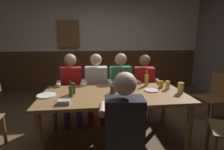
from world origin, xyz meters
TOP-DOWN VIEW (x-y plane):
  - ground_plane at (0.00, 0.00)m, footprint 6.88×6.88m
  - back_wall_upper at (0.00, 2.63)m, footprint 5.73×0.12m
  - back_wall_wainscot at (0.00, 2.63)m, footprint 5.73×0.12m
  - dining_table at (0.00, -0.11)m, footprint 2.01×0.96m
  - person_0 at (-0.67, 0.59)m, footprint 0.54×0.54m
  - person_1 at (-0.23, 0.60)m, footprint 0.54×0.52m
  - person_2 at (0.23, 0.59)m, footprint 0.54×0.55m
  - person_3 at (0.67, 0.59)m, footprint 0.54×0.57m
  - person_4 at (0.01, -0.83)m, footprint 0.54×0.55m
  - chair_empty_near_left at (1.87, 0.26)m, footprint 0.52×0.52m
  - table_candle at (0.22, -0.44)m, footprint 0.04×0.04m
  - condiment_caddy at (-0.64, -0.44)m, footprint 0.14×0.10m
  - plate_0 at (0.57, -0.06)m, footprint 0.21×0.21m
  - plate_1 at (-0.92, -0.11)m, footprint 0.25×0.25m
  - bottle_0 at (0.58, 0.23)m, footprint 0.06×0.06m
  - bottle_1 at (-0.58, -0.18)m, footprint 0.05×0.05m
  - bottle_2 at (0.13, 0.09)m, footprint 0.06×0.06m
  - pint_glass_0 at (0.83, -0.01)m, footprint 0.06×0.06m
  - pint_glass_1 at (-0.57, -0.06)m, footprint 0.07×0.07m
  - pint_glass_2 at (0.77, 0.08)m, footprint 0.07×0.07m
  - pint_glass_3 at (0.93, -0.21)m, footprint 0.08×0.08m
  - pint_glass_4 at (-0.01, -0.12)m, footprint 0.08×0.08m
  - wall_dart_cabinet at (-0.91, 2.50)m, footprint 0.56×0.15m

SIDE VIEW (x-z plane):
  - ground_plane at x=0.00m, z-range 0.00..0.00m
  - chair_empty_near_left at x=1.87m, z-range 0.04..0.92m
  - back_wall_wainscot at x=0.00m, z-range 0.00..1.13m
  - dining_table at x=0.00m, z-range 0.28..1.00m
  - person_3 at x=0.67m, z-range 0.06..1.25m
  - person_4 at x=0.01m, z-range 0.07..1.26m
  - person_0 at x=-0.67m, z-range 0.06..1.28m
  - person_2 at x=0.23m, z-range 0.06..1.28m
  - person_1 at x=-0.23m, z-range 0.07..1.28m
  - plate_0 at x=0.57m, z-range 0.73..0.74m
  - plate_1 at x=-0.92m, z-range 0.73..0.74m
  - condiment_caddy at x=-0.64m, z-range 0.73..0.78m
  - table_candle at x=0.22m, z-range 0.73..0.81m
  - pint_glass_2 at x=0.77m, z-range 0.73..0.83m
  - pint_glass_4 at x=-0.01m, z-range 0.73..0.84m
  - pint_glass_0 at x=0.83m, z-range 0.73..0.86m
  - pint_glass_3 at x=0.93m, z-range 0.73..0.88m
  - pint_glass_1 at x=-0.57m, z-range 0.73..0.88m
  - bottle_1 at x=-0.58m, z-range 0.70..0.91m
  - bottle_0 at x=0.58m, z-range 0.70..0.95m
  - bottle_2 at x=0.13m, z-range 0.69..0.99m
  - wall_dart_cabinet at x=-0.91m, z-range 1.25..1.95m
  - back_wall_upper at x=0.00m, z-range 1.13..2.63m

